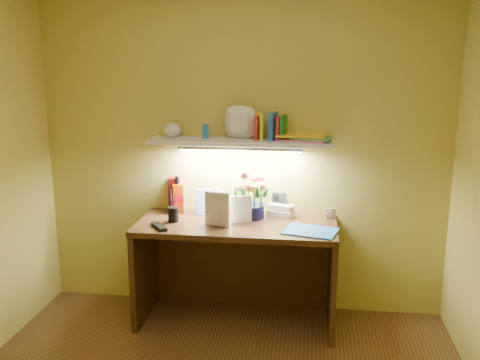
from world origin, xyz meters
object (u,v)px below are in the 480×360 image
(flower_bouquet, at_px, (251,195))
(telephone, at_px, (281,210))
(whisky_bottle, at_px, (177,195))
(desk, at_px, (236,273))
(desk_clock, at_px, (330,213))

(flower_bouquet, xyz_separation_m, telephone, (0.22, 0.06, -0.12))
(telephone, xyz_separation_m, whisky_bottle, (-0.77, -0.01, 0.09))
(desk, bearing_deg, desk_clock, 17.82)
(telephone, height_order, desk_clock, telephone)
(flower_bouquet, xyz_separation_m, whisky_bottle, (-0.56, 0.05, -0.03))
(desk, bearing_deg, flower_bouquet, 59.01)
(flower_bouquet, relative_size, telephone, 1.94)
(desk, bearing_deg, whisky_bottle, 157.68)
(flower_bouquet, distance_m, telephone, 0.25)
(desk, xyz_separation_m, whisky_bottle, (-0.47, 0.19, 0.52))
(telephone, bearing_deg, desk, -128.93)
(desk, bearing_deg, telephone, 33.71)
(desk, distance_m, flower_bouquet, 0.57)
(telephone, xyz_separation_m, desk_clock, (0.35, 0.01, -0.02))
(flower_bouquet, bearing_deg, whisky_bottle, 175.27)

